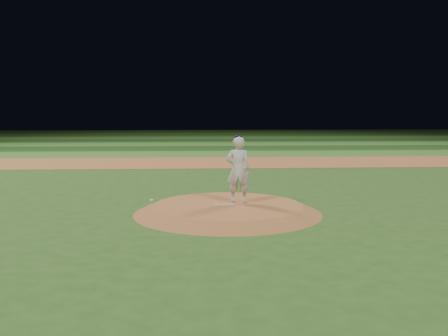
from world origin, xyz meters
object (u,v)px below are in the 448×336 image
object	(u,v)px
pitcher_on_mound	(238,169)
pitchers_mound	(228,209)
rosin_bag	(152,200)
pitching_rubber	(224,205)

from	to	relation	value
pitcher_on_mound	pitchers_mound	bearing A→B (deg)	-135.52
pitcher_on_mound	rosin_bag	bearing A→B (deg)	172.91
pitching_rubber	pitcher_on_mound	bearing A→B (deg)	39.06
pitching_rubber	pitcher_on_mound	xyz separation A→B (m)	(0.43, 0.38, 0.99)
pitchers_mound	rosin_bag	xyz separation A→B (m)	(-2.28, 0.66, 0.16)
pitching_rubber	pitcher_on_mound	world-z (taller)	pitcher_on_mound
pitchers_mound	rosin_bag	distance (m)	2.38
pitchers_mound	pitching_rubber	bearing A→B (deg)	-153.71
pitcher_on_mound	pitching_rubber	bearing A→B (deg)	-138.86
pitchers_mound	pitching_rubber	world-z (taller)	pitching_rubber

